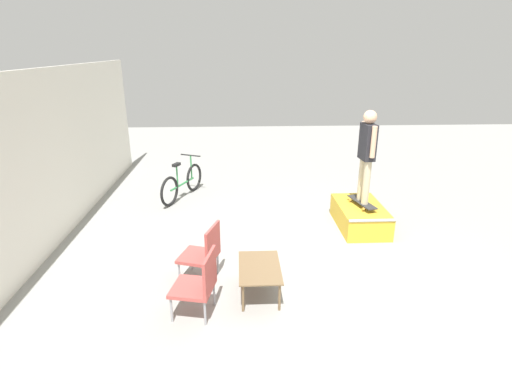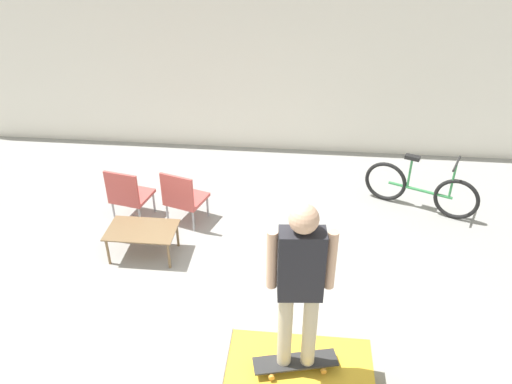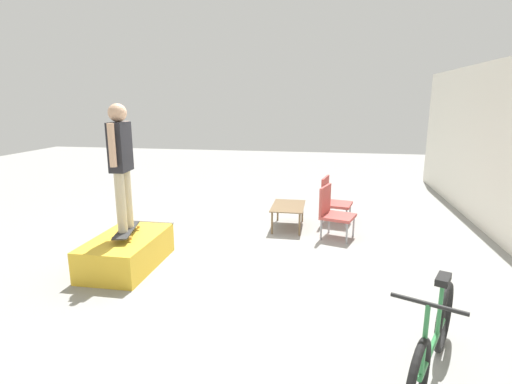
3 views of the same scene
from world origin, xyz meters
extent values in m
plane|color=gray|center=(0.00, 0.00, 0.00)|extent=(24.00, 24.00, 0.00)
cube|color=white|center=(0.00, 4.36, 1.50)|extent=(12.00, 0.06, 3.00)
cube|color=gold|center=(1.26, -1.23, 0.22)|extent=(1.42, 0.84, 0.44)
cylinder|color=#B7B7BC|center=(0.55, -1.23, 0.44)|extent=(0.05, 0.84, 0.05)
cube|color=#2D2D2D|center=(1.22, -1.24, 0.53)|extent=(0.82, 0.38, 0.02)
cylinder|color=gold|center=(1.43, -1.07, 0.49)|extent=(0.06, 0.04, 0.05)
cylinder|color=gold|center=(1.49, -1.29, 0.49)|extent=(0.06, 0.04, 0.05)
cylinder|color=gold|center=(0.96, -1.18, 0.49)|extent=(0.06, 0.04, 0.05)
cylinder|color=gold|center=(1.01, -1.41, 0.49)|extent=(0.06, 0.04, 0.05)
cylinder|color=#C6B793|center=(1.11, -1.25, 0.95)|extent=(0.13, 0.13, 0.83)
cylinder|color=#C6B793|center=(1.33, -1.23, 0.95)|extent=(0.13, 0.13, 0.83)
cube|color=#232328|center=(1.22, -1.24, 1.70)|extent=(0.40, 0.23, 0.66)
cylinder|color=#D8A884|center=(0.98, -1.26, 1.75)|extent=(0.09, 0.09, 0.56)
cylinder|color=#D8A884|center=(1.46, -1.21, 1.75)|extent=(0.09, 0.09, 0.56)
sphere|color=#D8A884|center=(1.22, -1.24, 2.15)|extent=(0.24, 0.24, 0.24)
cube|color=brown|center=(-0.90, 0.84, 0.41)|extent=(0.93, 0.58, 0.02)
cylinder|color=brown|center=(-1.32, 0.60, 0.20)|extent=(0.04, 0.04, 0.40)
cylinder|color=brown|center=(-0.49, 0.60, 0.20)|extent=(0.04, 0.04, 0.40)
cylinder|color=brown|center=(-1.32, 1.09, 0.20)|extent=(0.04, 0.04, 0.40)
cylinder|color=brown|center=(-0.49, 1.09, 0.20)|extent=(0.04, 0.04, 0.40)
cylinder|color=#99999E|center=(-1.06, 1.91, 0.18)|extent=(0.03, 0.03, 0.35)
cylinder|color=#99999E|center=(-1.49, 2.00, 0.18)|extent=(0.03, 0.03, 0.35)
cylinder|color=#99999E|center=(-1.15, 1.48, 0.18)|extent=(0.03, 0.03, 0.35)
cylinder|color=#99999E|center=(-1.58, 1.57, 0.18)|extent=(0.03, 0.03, 0.35)
cube|color=#B74C47|center=(-1.32, 1.74, 0.38)|extent=(0.62, 0.62, 0.05)
cube|color=#B74C47|center=(-1.37, 1.50, 0.65)|extent=(0.52, 0.15, 0.49)
cylinder|color=#99999E|center=(-0.21, 1.88, 0.18)|extent=(0.03, 0.03, 0.35)
cylinder|color=#99999E|center=(-0.63, 2.01, 0.18)|extent=(0.03, 0.03, 0.35)
cylinder|color=#99999E|center=(-0.34, 1.46, 0.18)|extent=(0.03, 0.03, 0.35)
cylinder|color=#99999E|center=(-0.76, 1.59, 0.18)|extent=(0.03, 0.03, 0.35)
cube|color=#B74C47|center=(-0.49, 1.74, 0.38)|extent=(0.65, 0.65, 0.05)
cube|color=#B74C47|center=(-0.56, 1.51, 0.65)|extent=(0.51, 0.20, 0.49)
torus|color=black|center=(3.54, 2.20, 0.34)|extent=(0.64, 0.33, 0.67)
torus|color=black|center=(2.54, 2.64, 0.34)|extent=(0.64, 0.33, 0.67)
cylinder|color=#338447|center=(3.04, 2.42, 0.34)|extent=(0.92, 0.44, 0.04)
cylinder|color=#338447|center=(2.86, 2.50, 0.58)|extent=(0.04, 0.04, 0.49)
cube|color=black|center=(2.86, 2.50, 0.85)|extent=(0.24, 0.18, 0.06)
cylinder|color=#338447|center=(3.44, 2.24, 0.62)|extent=(0.04, 0.04, 0.58)
cylinder|color=black|center=(3.44, 2.24, 0.91)|extent=(0.24, 0.49, 0.03)
camera|label=1|loc=(-5.78, 1.12, 3.30)|focal=28.00mm
camera|label=2|loc=(1.17, -4.44, 4.32)|focal=35.00mm
camera|label=3|loc=(6.17, 1.49, 2.32)|focal=28.00mm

